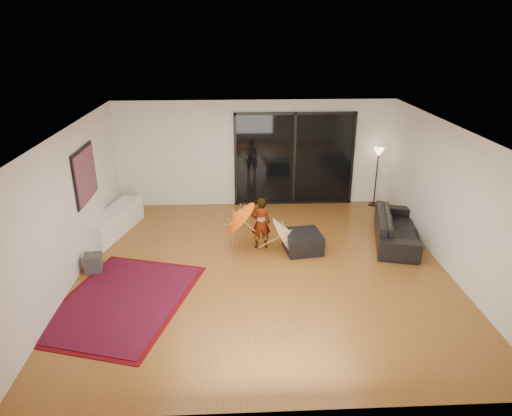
{
  "coord_description": "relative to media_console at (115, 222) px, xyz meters",
  "views": [
    {
      "loc": [
        -0.52,
        -7.72,
        4.39
      ],
      "look_at": [
        -0.12,
        0.44,
        1.1
      ],
      "focal_mm": 32.0,
      "sensor_mm": 36.0,
      "label": 1
    }
  ],
  "objects": [
    {
      "name": "media_console",
      "position": [
        0.0,
        0.0,
        0.0
      ],
      "size": [
        0.97,
        1.98,
        0.53
      ],
      "primitive_type": "cube",
      "rotation": [
        0.0,
        0.0,
        -0.27
      ],
      "color": "white",
      "rests_on": "floor"
    },
    {
      "name": "parasol_orange",
      "position": [
        2.7,
        -0.96,
        0.47
      ],
      "size": [
        0.7,
        0.84,
        0.88
      ],
      "rotation": [
        0.0,
        -0.8,
        0.0
      ],
      "color": "#EB560C",
      "rests_on": "child"
    },
    {
      "name": "floor",
      "position": [
        3.25,
        -1.84,
        -0.27
      ],
      "size": [
        7.0,
        7.0,
        0.0
      ],
      "primitive_type": "plane",
      "color": "#A96D2E",
      "rests_on": "ground"
    },
    {
      "name": "wall_front",
      "position": [
        3.25,
        -5.34,
        1.08
      ],
      "size": [
        7.0,
        0.0,
        7.0
      ],
      "primitive_type": "plane",
      "rotation": [
        -1.57,
        0.0,
        0.0
      ],
      "color": "silver",
      "rests_on": "floor"
    },
    {
      "name": "sliding_door",
      "position": [
        4.25,
        1.63,
        0.93
      ],
      "size": [
        3.06,
        0.07,
        2.4
      ],
      "color": "black",
      "rests_on": "wall_back"
    },
    {
      "name": "ceiling",
      "position": [
        3.25,
        -1.84,
        2.43
      ],
      "size": [
        7.0,
        7.0,
        0.0
      ],
      "primitive_type": "plane",
      "rotation": [
        3.14,
        0.0,
        0.0
      ],
      "color": "white",
      "rests_on": "wall_back"
    },
    {
      "name": "painting",
      "position": [
        -0.21,
        -0.84,
        1.38
      ],
      "size": [
        0.04,
        1.28,
        1.08
      ],
      "color": "black",
      "rests_on": "wall_left"
    },
    {
      "name": "persian_rug",
      "position": [
        0.77,
        -2.83,
        -0.26
      ],
      "size": [
        2.75,
        3.3,
        0.02
      ],
      "rotation": [
        0.0,
        0.0,
        -0.28
      ],
      "color": "#57070E",
      "rests_on": "floor"
    },
    {
      "name": "child",
      "position": [
        3.25,
        -0.91,
        0.29
      ],
      "size": [
        0.43,
        0.3,
        1.12
      ],
      "primitive_type": "imported",
      "rotation": [
        0.0,
        0.0,
        3.21
      ],
      "color": "#999999",
      "rests_on": "floor"
    },
    {
      "name": "wall_back",
      "position": [
        3.25,
        1.66,
        1.08
      ],
      "size": [
        7.0,
        0.0,
        7.0
      ],
      "primitive_type": "plane",
      "rotation": [
        1.57,
        0.0,
        0.0
      ],
      "color": "silver",
      "rests_on": "floor"
    },
    {
      "name": "speaker",
      "position": [
        0.0,
        -1.76,
        -0.09
      ],
      "size": [
        0.35,
        0.35,
        0.35
      ],
      "primitive_type": "cube",
      "rotation": [
        0.0,
        0.0,
        0.14
      ],
      "color": "#424244",
      "rests_on": "floor"
    },
    {
      "name": "parasol_white",
      "position": [
        3.85,
        -1.06,
        0.24
      ],
      "size": [
        0.56,
        0.79,
        0.91
      ],
      "rotation": [
        0.0,
        1.05,
        0.0
      ],
      "color": "white",
      "rests_on": "floor"
    },
    {
      "name": "wall_right",
      "position": [
        6.75,
        -1.84,
        1.08
      ],
      "size": [
        0.0,
        7.0,
        7.0
      ],
      "primitive_type": "plane",
      "rotation": [
        1.57,
        0.0,
        -1.57
      ],
      "color": "silver",
      "rests_on": "floor"
    },
    {
      "name": "ottoman",
      "position": [
        4.11,
        -1.11,
        -0.06
      ],
      "size": [
        0.81,
        0.81,
        0.41
      ],
      "primitive_type": "cube",
      "rotation": [
        0.0,
        0.0,
        0.14
      ],
      "color": "black",
      "rests_on": "floor"
    },
    {
      "name": "sofa",
      "position": [
        6.2,
        -0.74,
        0.04
      ],
      "size": [
        1.34,
        2.27,
        0.62
      ],
      "primitive_type": "imported",
      "rotation": [
        0.0,
        0.0,
        1.32
      ],
      "color": "black",
      "rests_on": "floor"
    },
    {
      "name": "floor_lamp",
      "position": [
        6.35,
        1.41,
        0.93
      ],
      "size": [
        0.26,
        0.26,
        1.52
      ],
      "color": "black",
      "rests_on": "floor"
    },
    {
      "name": "wall_left",
      "position": [
        -0.25,
        -1.84,
        1.08
      ],
      "size": [
        0.0,
        7.0,
        7.0
      ],
      "primitive_type": "plane",
      "rotation": [
        1.57,
        0.0,
        1.57
      ],
      "color": "silver",
      "rests_on": "floor"
    }
  ]
}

